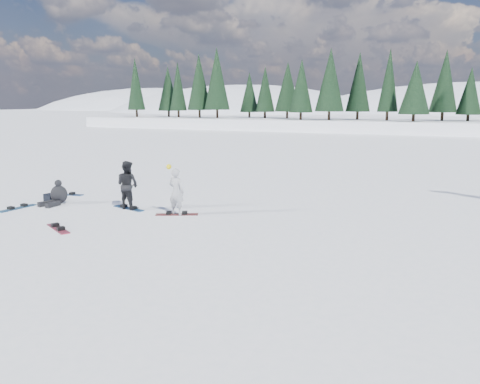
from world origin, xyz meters
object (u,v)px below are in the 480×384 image
object	(u,v)px
snowboarder_woman	(176,191)
gear_bag	(50,198)
snowboard_loose_b	(58,229)
snowboarder_man	(127,185)
seated_rider	(58,195)
snowboard_loose_a	(18,208)
snowboard_loose_c	(66,195)

from	to	relation	value
snowboarder_woman	gear_bag	world-z (taller)	snowboarder_woman
snowboard_loose_b	gear_bag	bearing A→B (deg)	166.59
snowboarder_woman	snowboarder_man	xyz separation A→B (m)	(-2.18, 0.11, 0.06)
seated_rider	snowboard_loose_a	distance (m)	1.51
gear_bag	snowboarder_woman	bearing A→B (deg)	0.56
snowboarder_woman	snowboard_loose_c	xyz separation A→B (m)	(-6.29, 1.21, -0.84)
gear_bag	snowboard_loose_b	distance (m)	4.65
snowboard_loose_b	snowboard_loose_c	world-z (taller)	same
snowboarder_man	seated_rider	xyz separation A→B (m)	(-3.05, -0.43, -0.54)
seated_rider	snowboard_loose_c	size ratio (longest dim) A/B	0.79
snowboarder_man	snowboard_loose_a	distance (m)	4.29
snowboard_loose_b	snowboarder_woman	bearing A→B (deg)	80.36
snowboarder_man	snowboard_loose_a	size ratio (longest dim) A/B	1.21
snowboarder_woman	gear_bag	xyz separation A→B (m)	(-5.92, -0.06, -0.70)
snowboarder_man	snowboard_loose_b	world-z (taller)	snowboarder_man
gear_bag	snowboard_loose_c	xyz separation A→B (m)	(-0.37, 1.27, -0.14)
snowboard_loose_b	snowboard_loose_c	size ratio (longest dim) A/B	1.00
snowboarder_woman	snowboard_loose_c	bearing A→B (deg)	-5.52
snowboard_loose_a	gear_bag	bearing A→B (deg)	0.53
snowboard_loose_a	snowboarder_woman	bearing A→B (deg)	-70.80
snowboarder_man	seated_rider	bearing A→B (deg)	13.11
snowboarder_woman	gear_bag	size ratio (longest dim) A/B	4.05
snowboard_loose_b	snowboard_loose_a	world-z (taller)	same
snowboard_loose_c	snowboarder_woman	bearing A→B (deg)	-23.56
gear_bag	snowboard_loose_a	bearing A→B (deg)	-94.27
seated_rider	snowboard_loose_c	distance (m)	1.90
snowboarder_woman	snowboarder_man	world-z (taller)	snowboarder_woman
seated_rider	snowboarder_woman	bearing A→B (deg)	12.17
snowboarder_man	snowboard_loose_c	distance (m)	4.35
snowboarder_woman	seated_rider	bearing A→B (deg)	8.85
snowboard_loose_b	snowboard_loose_c	bearing A→B (deg)	159.64
gear_bag	snowboard_loose_a	distance (m)	1.50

